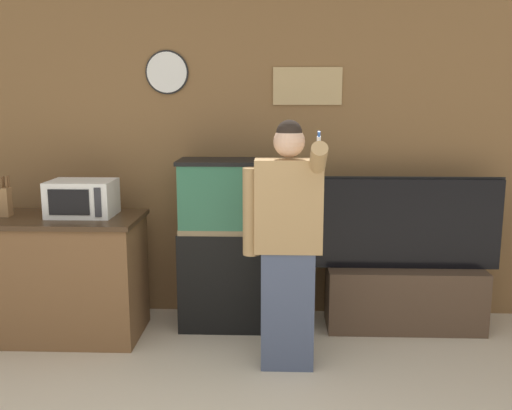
{
  "coord_description": "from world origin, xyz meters",
  "views": [
    {
      "loc": [
        0.26,
        -1.85,
        1.76
      ],
      "look_at": [
        0.13,
        1.94,
        1.05
      ],
      "focal_mm": 40.0,
      "sensor_mm": 36.0,
      "label": 1
    }
  ],
  "objects_px": {
    "counter_island": "(48,276)",
    "person_standing": "(287,242)",
    "microwave": "(82,198)",
    "tv_on_stand": "(405,283)",
    "aquarium_on_stand": "(234,244)",
    "knife_block": "(3,201)"
  },
  "relations": [
    {
      "from": "aquarium_on_stand",
      "to": "tv_on_stand",
      "type": "bearing_deg",
      "value": 0.18
    },
    {
      "from": "knife_block",
      "to": "tv_on_stand",
      "type": "xyz_separation_m",
      "value": [
        2.99,
        0.23,
        -0.67
      ]
    },
    {
      "from": "tv_on_stand",
      "to": "knife_block",
      "type": "bearing_deg",
      "value": -175.57
    },
    {
      "from": "knife_block",
      "to": "tv_on_stand",
      "type": "relative_size",
      "value": 0.22
    },
    {
      "from": "knife_block",
      "to": "tv_on_stand",
      "type": "height_order",
      "value": "knife_block"
    },
    {
      "from": "counter_island",
      "to": "knife_block",
      "type": "bearing_deg",
      "value": 179.6
    },
    {
      "from": "counter_island",
      "to": "person_standing",
      "type": "distance_m",
      "value": 1.86
    },
    {
      "from": "microwave",
      "to": "aquarium_on_stand",
      "type": "distance_m",
      "value": 1.18
    },
    {
      "from": "counter_island",
      "to": "microwave",
      "type": "bearing_deg",
      "value": 9.04
    },
    {
      "from": "microwave",
      "to": "aquarium_on_stand",
      "type": "bearing_deg",
      "value": 9.56
    },
    {
      "from": "counter_island",
      "to": "aquarium_on_stand",
      "type": "height_order",
      "value": "aquarium_on_stand"
    },
    {
      "from": "tv_on_stand",
      "to": "person_standing",
      "type": "xyz_separation_m",
      "value": [
        -0.92,
        -0.69,
        0.49
      ]
    },
    {
      "from": "tv_on_stand",
      "to": "person_standing",
      "type": "relative_size",
      "value": 0.88
    },
    {
      "from": "aquarium_on_stand",
      "to": "microwave",
      "type": "bearing_deg",
      "value": -170.44
    },
    {
      "from": "counter_island",
      "to": "tv_on_stand",
      "type": "relative_size",
      "value": 0.99
    },
    {
      "from": "microwave",
      "to": "person_standing",
      "type": "height_order",
      "value": "person_standing"
    },
    {
      "from": "knife_block",
      "to": "person_standing",
      "type": "relative_size",
      "value": 0.19
    },
    {
      "from": "microwave",
      "to": "tv_on_stand",
      "type": "height_order",
      "value": "tv_on_stand"
    },
    {
      "from": "counter_island",
      "to": "aquarium_on_stand",
      "type": "relative_size",
      "value": 1.08
    },
    {
      "from": "aquarium_on_stand",
      "to": "knife_block",
      "type": "bearing_deg",
      "value": -172.27
    },
    {
      "from": "counter_island",
      "to": "knife_block",
      "type": "xyz_separation_m",
      "value": [
        -0.3,
        0.0,
        0.57
      ]
    },
    {
      "from": "microwave",
      "to": "tv_on_stand",
      "type": "distance_m",
      "value": 2.52
    }
  ]
}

